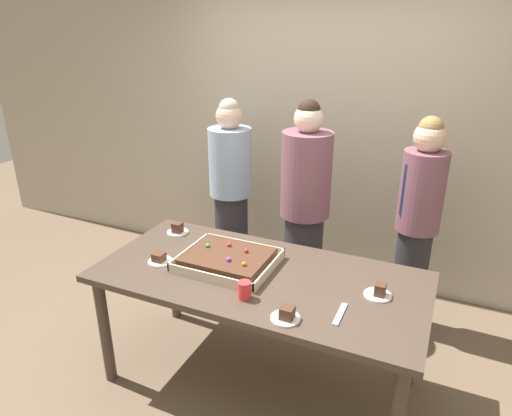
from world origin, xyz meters
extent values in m
plane|color=brown|center=(0.00, 0.00, 0.00)|extent=(12.00, 12.00, 0.00)
cube|color=#B2A893|center=(0.00, 1.60, 1.50)|extent=(8.00, 0.12, 3.00)
cube|color=#47382D|center=(0.00, 0.00, 0.77)|extent=(1.93, 0.92, 0.04)
cylinder|color=#47382D|center=(-0.89, -0.38, 0.38)|extent=(0.07, 0.07, 0.75)
cylinder|color=#47382D|center=(-0.89, 0.38, 0.38)|extent=(0.07, 0.07, 0.75)
cylinder|color=#47382D|center=(0.89, 0.38, 0.38)|extent=(0.07, 0.07, 0.75)
cube|color=beige|center=(-0.22, 0.02, 0.80)|extent=(0.56, 0.47, 0.01)
cube|color=beige|center=(-0.22, -0.20, 0.83)|extent=(0.56, 0.01, 0.05)
cube|color=beige|center=(-0.22, 0.25, 0.83)|extent=(0.56, 0.01, 0.05)
cube|color=beige|center=(-0.49, 0.02, 0.83)|extent=(0.01, 0.47, 0.05)
cube|color=beige|center=(0.06, 0.02, 0.83)|extent=(0.01, 0.47, 0.05)
cube|color=#4C2D1E|center=(-0.22, 0.02, 0.84)|extent=(0.49, 0.40, 0.06)
sphere|color=red|center=(-0.12, 0.09, 0.88)|extent=(0.03, 0.03, 0.03)
sphere|color=green|center=(-0.37, 0.05, 0.88)|extent=(0.03, 0.03, 0.03)
sphere|color=orange|center=(-0.06, -0.07, 0.88)|extent=(0.03, 0.03, 0.03)
sphere|color=purple|center=(-0.17, -0.06, 0.88)|extent=(0.03, 0.03, 0.03)
sphere|color=red|center=(-0.26, 0.12, 0.88)|extent=(0.03, 0.03, 0.03)
sphere|color=purple|center=(-0.17, -0.05, 0.88)|extent=(0.03, 0.03, 0.03)
cylinder|color=white|center=(0.68, 0.05, 0.80)|extent=(0.15, 0.15, 0.01)
cube|color=#4C2D1E|center=(0.69, 0.05, 0.84)|extent=(0.06, 0.07, 0.07)
cylinder|color=white|center=(0.30, -0.35, 0.80)|extent=(0.15, 0.15, 0.01)
cube|color=#4C2D1E|center=(0.31, -0.35, 0.83)|extent=(0.07, 0.07, 0.06)
cylinder|color=white|center=(-0.62, -0.12, 0.80)|extent=(0.15, 0.15, 0.01)
cube|color=#4C2D1E|center=(-0.62, -0.12, 0.83)|extent=(0.07, 0.07, 0.05)
cylinder|color=white|center=(-0.76, 0.29, 0.80)|extent=(0.15, 0.15, 0.01)
cube|color=#4C2D1E|center=(-0.75, 0.28, 0.84)|extent=(0.06, 0.06, 0.07)
cylinder|color=red|center=(0.03, -0.26, 0.84)|extent=(0.07, 0.07, 0.10)
cube|color=silver|center=(0.54, -0.20, 0.80)|extent=(0.03, 0.20, 0.01)
cylinder|color=#28282D|center=(-0.74, 1.08, 0.41)|extent=(0.28, 0.28, 0.82)
cylinder|color=#93ADCC|center=(-0.74, 1.08, 1.10)|extent=(0.35, 0.35, 0.56)
sphere|color=beige|center=(-0.74, 1.08, 1.48)|extent=(0.21, 0.21, 0.21)
sphere|color=#B2A899|center=(-0.74, 1.08, 1.54)|extent=(0.17, 0.17, 0.17)
cylinder|color=#28282D|center=(0.77, 1.01, 0.40)|extent=(0.24, 0.24, 0.81)
cylinder|color=#7A4C5B|center=(0.77, 1.01, 1.09)|extent=(0.30, 0.30, 0.57)
cube|color=navy|center=(0.67, 0.91, 1.12)|extent=(0.04, 0.02, 0.36)
sphere|color=beige|center=(0.77, 1.01, 1.47)|extent=(0.21, 0.21, 0.21)
sphere|color=olive|center=(0.77, 1.01, 1.53)|extent=(0.16, 0.16, 0.16)
cylinder|color=#28282D|center=(0.00, 0.82, 0.43)|extent=(0.29, 0.29, 0.86)
cylinder|color=#7A4C5B|center=(0.00, 0.82, 1.16)|extent=(0.36, 0.36, 0.61)
sphere|color=beige|center=(0.00, 0.82, 1.56)|extent=(0.20, 0.20, 0.20)
sphere|color=black|center=(0.00, 0.82, 1.62)|extent=(0.16, 0.16, 0.16)
camera|label=1|loc=(0.95, -2.13, 2.15)|focal=31.83mm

